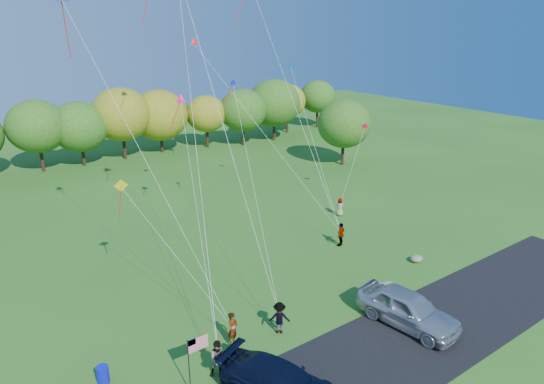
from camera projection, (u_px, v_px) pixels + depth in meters
The scene contains 14 objects.
ground at pixel (300, 331), 25.64m from camera, with size 140.00×140.00×0.00m, color #275D1A.
asphalt_lane at pixel (354, 372), 22.57m from camera, with size 44.00×6.00×0.06m, color black.
treeline at pixel (113, 126), 53.09m from camera, with size 76.23×27.36×8.63m.
minivan_navy at pixel (280, 383), 20.75m from camera, with size 2.22×5.47×1.59m, color black.
minivan_silver at pixel (408, 309), 25.83m from camera, with size 2.27×5.64×1.92m, color #B0B5BB.
flyer_a at pixel (233, 329), 24.25m from camera, with size 0.68×0.44×1.85m, color #4C4C59.
flyer_b at pixel (219, 358), 22.15m from camera, with size 0.88×0.69×1.82m, color #4C4C59.
flyer_c at pixel (279, 318), 25.25m from camera, with size 1.14×0.66×1.77m, color #4C4C59.
flyer_d at pixel (341, 234), 35.19m from camera, with size 1.05×0.44×1.78m, color #4C4C59.
flyer_e at pixel (340, 207), 40.73m from camera, with size 0.76×0.49×1.55m, color #4C4C59.
trash_barrel at pixel (103, 375), 21.84m from camera, with size 0.56×0.56×0.85m, color #0C15BF.
flag_assembly at pixel (195, 351), 20.86m from camera, with size 1.01×0.66×2.73m.
boulder_near at pixel (387, 287), 29.31m from camera, with size 1.24×0.97×0.62m, color gray.
boulder_far at pixel (416, 259), 33.01m from camera, with size 0.91×0.76×0.48m, color slate.
Camera 1 is at (-13.95, -16.78, 15.43)m, focal length 32.00 mm.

